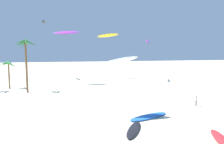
% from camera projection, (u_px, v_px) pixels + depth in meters
% --- Properties ---
extents(palm_tree_1, '(3.68, 3.95, 6.34)m').
position_uv_depth(palm_tree_1, '(8.00, 66.00, 45.91)').
color(palm_tree_1, olive).
rests_on(palm_tree_1, ground).
extents(palm_tree_2, '(4.58, 4.22, 11.01)m').
position_uv_depth(palm_tree_2, '(26.00, 50.00, 41.39)').
color(palm_tree_2, brown).
rests_on(palm_tree_2, ground).
extents(flying_kite_0, '(5.04, 7.72, 8.38)m').
position_uv_depth(flying_kite_0, '(119.00, 61.00, 25.30)').
color(flying_kite_0, white).
rests_on(flying_kite_0, ground).
extents(flying_kite_1, '(6.50, 10.04, 13.89)m').
position_uv_depth(flying_kite_1, '(66.00, 32.00, 50.29)').
color(flying_kite_1, purple).
rests_on(flying_kite_1, ground).
extents(flying_kite_2, '(4.24, 13.42, 12.31)m').
position_uv_depth(flying_kite_2, '(147.00, 41.00, 57.18)').
color(flying_kite_2, purple).
rests_on(flying_kite_2, ground).
extents(flying_kite_3, '(6.65, 10.02, 14.02)m').
position_uv_depth(flying_kite_3, '(108.00, 35.00, 60.47)').
color(flying_kite_3, yellow).
rests_on(flying_kite_3, ground).
extents(flying_kite_4, '(4.07, 9.14, 17.44)m').
position_uv_depth(flying_kite_4, '(44.00, 22.00, 59.48)').
color(flying_kite_4, black).
rests_on(flying_kite_4, ground).
extents(grounded_kite_0, '(6.30, 3.75, 0.32)m').
position_uv_depth(grounded_kite_0, '(149.00, 116.00, 26.52)').
color(grounded_kite_0, blue).
rests_on(grounded_kite_0, ground).
extents(grounded_kite_1, '(3.53, 5.09, 0.29)m').
position_uv_depth(grounded_kite_1, '(134.00, 130.00, 22.18)').
color(grounded_kite_1, black).
rests_on(grounded_kite_1, ground).
extents(grounded_kite_2, '(2.93, 5.49, 0.36)m').
position_uv_depth(grounded_kite_2, '(222.00, 140.00, 19.42)').
color(grounded_kite_2, red).
rests_on(grounded_kite_2, ground).
extents(person_near_left, '(0.21, 0.51, 1.66)m').
position_uv_depth(person_near_left, '(196.00, 100.00, 31.89)').
color(person_near_left, slate).
rests_on(person_near_left, ground).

